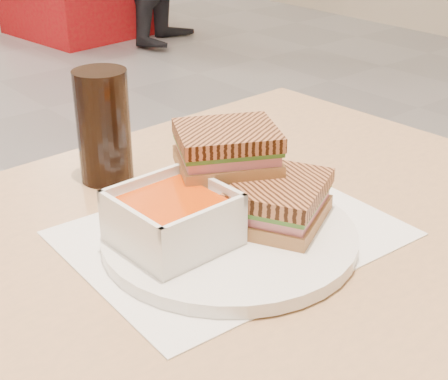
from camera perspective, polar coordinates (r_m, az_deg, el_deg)
main_table at (r=0.83m, az=-6.45°, el=-13.12°), size 1.23×0.75×0.75m
tray_liner at (r=0.82m, az=0.69°, el=-3.73°), size 0.39×0.31×0.00m
plate at (r=0.79m, az=0.46°, el=-3.96°), size 0.30×0.30×0.02m
soup_bowl at (r=0.75m, az=-4.38°, el=-2.63°), size 0.12×0.12×0.06m
panini_lower at (r=0.80m, az=4.73°, el=-0.99°), size 0.15×0.15×0.05m
panini_upper at (r=0.81m, az=0.27°, el=3.53°), size 0.15×0.14×0.05m
cola_glass at (r=0.94m, az=-10.24°, el=5.36°), size 0.07×0.07×0.16m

